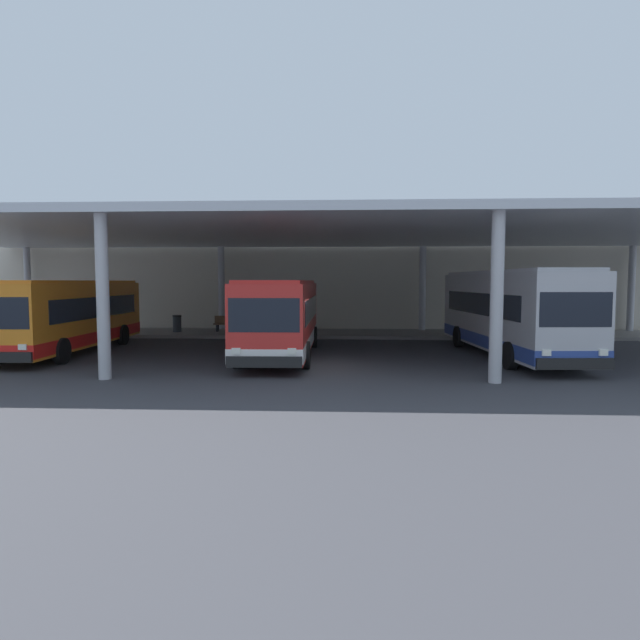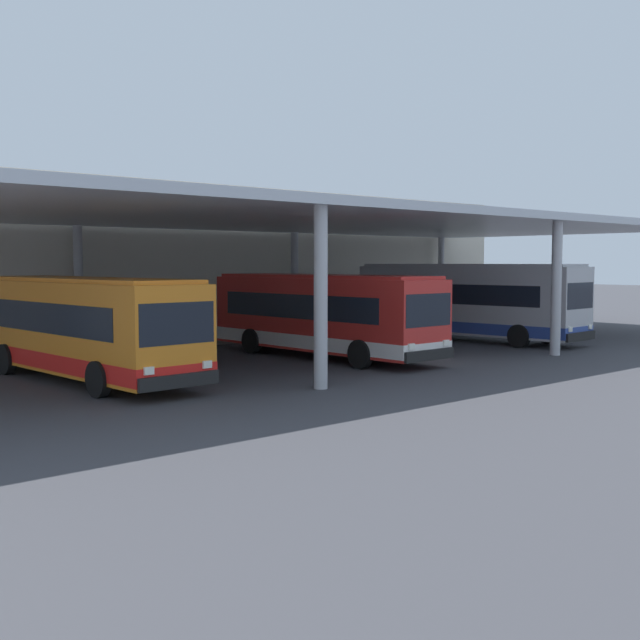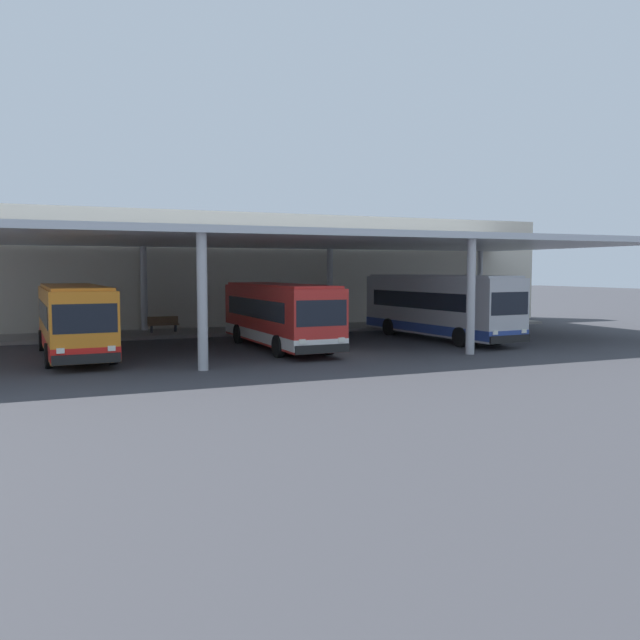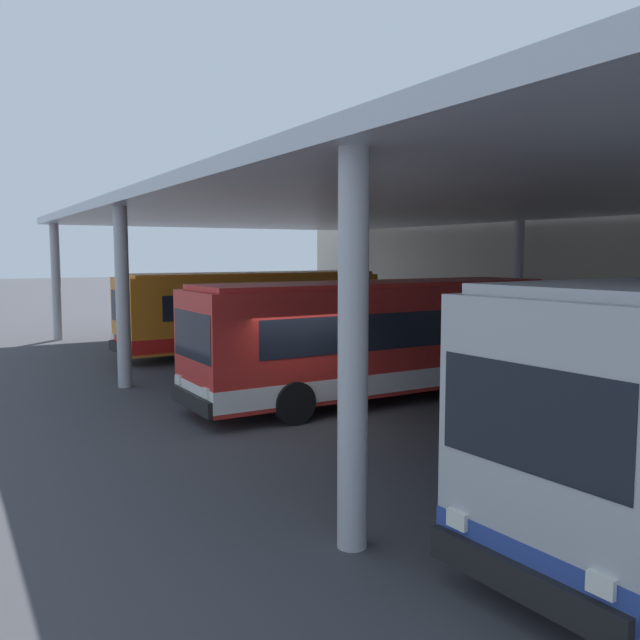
% 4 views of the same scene
% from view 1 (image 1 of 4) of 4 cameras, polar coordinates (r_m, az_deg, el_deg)
% --- Properties ---
extents(ground_plane, '(200.00, 200.00, 0.00)m').
position_cam_1_polar(ground_plane, '(19.29, -1.85, -5.17)').
color(ground_plane, '#3D3D42').
extents(platform_kerb, '(42.00, 4.50, 0.18)m').
position_cam_1_polar(platform_kerb, '(30.91, -0.05, -1.47)').
color(platform_kerb, gray).
rests_on(platform_kerb, ground).
extents(station_building_facade, '(48.00, 1.60, 7.62)m').
position_cam_1_polar(station_building_facade, '(34.01, 0.23, 5.32)').
color(station_building_facade, beige).
rests_on(station_building_facade, ground).
extents(canopy_shelter, '(40.00, 17.00, 5.55)m').
position_cam_1_polar(canopy_shelter, '(24.62, -0.81, 9.26)').
color(canopy_shelter, silver).
rests_on(canopy_shelter, ground).
extents(bus_nearest_bay, '(3.02, 10.62, 3.17)m').
position_cam_1_polar(bus_nearest_bay, '(25.67, -25.33, 0.48)').
color(bus_nearest_bay, orange).
rests_on(bus_nearest_bay, ground).
extents(bus_second_bay, '(2.85, 10.57, 3.17)m').
position_cam_1_polar(bus_second_bay, '(22.20, -4.18, 0.36)').
color(bus_second_bay, red).
rests_on(bus_second_bay, ground).
extents(bus_middle_bay, '(3.28, 11.47, 3.57)m').
position_cam_1_polar(bus_middle_bay, '(23.52, 19.61, 0.79)').
color(bus_middle_bay, '#B7B7BC').
rests_on(bus_middle_bay, ground).
extents(bench_waiting, '(1.80, 0.45, 0.92)m').
position_cam_1_polar(bench_waiting, '(31.65, -9.72, -0.35)').
color(bench_waiting, brown).
rests_on(bench_waiting, platform_kerb).
extents(trash_bin, '(0.52, 0.52, 0.98)m').
position_cam_1_polar(trash_bin, '(32.02, -15.10, -0.36)').
color(trash_bin, '#33383D').
rests_on(trash_bin, platform_kerb).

